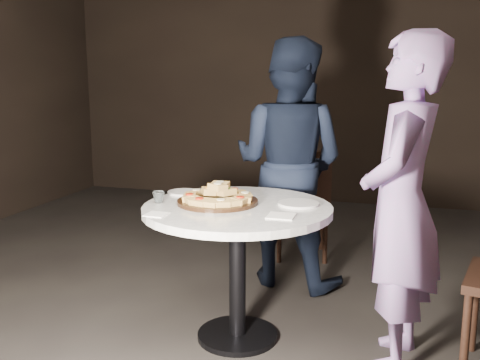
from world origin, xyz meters
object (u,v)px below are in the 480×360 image
Objects in this scene: serving_board at (218,202)px; diner_navy at (289,164)px; diner_teal at (401,205)px; chair_far at (302,197)px; water_glass at (159,197)px; focaccia_pile at (218,195)px; table at (237,231)px.

diner_navy is (0.21, 0.91, 0.08)m from serving_board.
serving_board is 0.27× the size of diner_teal.
diner_teal reaches higher than chair_far.
water_glass is at bearing -80.00° from diner_teal.
focaccia_pile is at bearing 89.82° from diner_navy.
table is 1.42m from chair_far.
diner_navy reaches higher than serving_board.
water_glass is (-0.32, -0.08, -0.02)m from focaccia_pile.
diner_navy is at bearing 77.03° from focaccia_pile.
diner_navy is (0.09, 0.93, 0.23)m from table.
table is 2.73× the size of serving_board.
diner_teal reaches higher than serving_board.
chair_far is 0.58m from diner_navy.
chair_far reaches higher than focaccia_pile.
chair_far is at bearing 85.41° from table.
water_glass is at bearing 74.75° from diner_navy.
serving_board is 1.43m from chair_far.
focaccia_pile is at bearing -84.00° from diner_teal.
focaccia_pile is at bearing 170.06° from table.
water_glass reaches higher than table.
diner_navy reaches higher than water_glass.
diner_teal is (0.84, -0.02, 0.21)m from table.
diner_teal is (0.96, -0.04, 0.02)m from focaccia_pile.
table is 0.96m from diner_navy.
diner_navy is at bearing 77.00° from serving_board.
water_glass is 0.04× the size of diner_teal.
diner_teal is (0.75, -0.95, -0.02)m from diner_navy.
diner_navy reaches higher than table.
table is 0.72× the size of diner_teal.
chair_far is (0.23, 1.39, -0.26)m from serving_board.
serving_board is 6.47× the size of water_glass.
focaccia_pile is at bearing 64.24° from serving_board.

